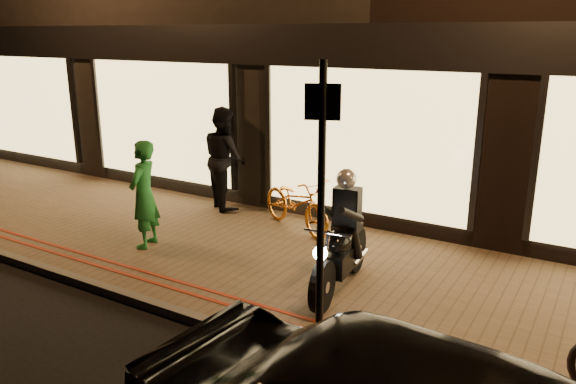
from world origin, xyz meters
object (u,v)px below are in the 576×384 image
at_px(sign_post, 321,195).
at_px(person_green, 144,195).
at_px(bicycle_gold, 296,203).
at_px(motorcycle, 342,244).

height_order(sign_post, person_green, sign_post).
bearing_deg(person_green, sign_post, 54.44).
relative_size(sign_post, bicycle_gold, 1.68).
distance_m(bicycle_gold, person_green, 2.51).
bearing_deg(motorcycle, sign_post, -80.59).
xyz_separation_m(bicycle_gold, person_green, (-1.62, -1.89, 0.37)).
bearing_deg(bicycle_gold, person_green, 164.18).
bearing_deg(bicycle_gold, sign_post, -121.22).
xyz_separation_m(motorcycle, person_green, (-3.28, -0.20, 0.23)).
bearing_deg(bicycle_gold, motorcycle, -110.74).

